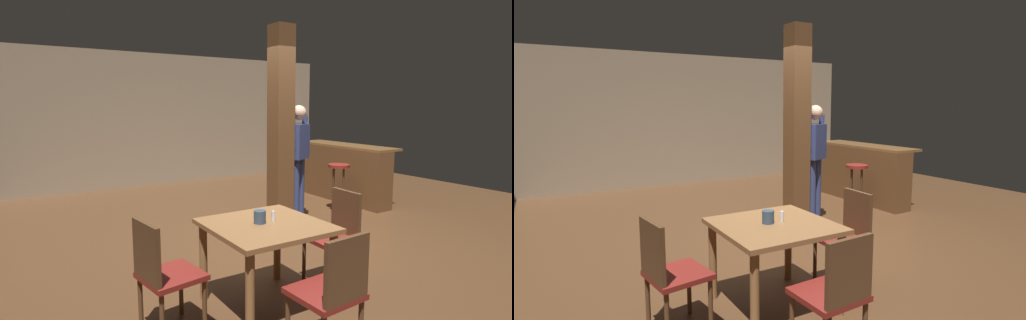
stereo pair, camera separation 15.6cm
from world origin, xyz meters
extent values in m
plane|color=#4C301C|center=(0.00, 0.00, 0.00)|extent=(10.80, 10.80, 0.00)
cube|color=gray|center=(0.00, 4.50, 1.40)|extent=(8.00, 0.10, 2.80)
cube|color=brown|center=(0.32, 0.60, 1.40)|extent=(0.28, 0.28, 2.80)
cube|color=brown|center=(-1.14, -1.24, 0.71)|extent=(0.94, 0.94, 0.04)
cylinder|color=brown|center=(-0.74, -0.84, 0.35)|extent=(0.07, 0.07, 0.69)
cylinder|color=brown|center=(-1.54, -0.84, 0.35)|extent=(0.07, 0.07, 0.69)
cylinder|color=brown|center=(-0.74, -1.63, 0.35)|extent=(0.07, 0.07, 0.69)
cylinder|color=brown|center=(-1.54, -1.63, 0.35)|extent=(0.07, 0.07, 0.69)
cube|color=maroon|center=(-1.17, -2.02, 0.45)|extent=(0.44, 0.44, 0.04)
cube|color=#4C301C|center=(-1.16, -2.21, 0.68)|extent=(0.38, 0.06, 0.45)
cylinder|color=#4C301C|center=(-1.01, -1.83, 0.23)|extent=(0.04, 0.04, 0.43)
cube|color=maroon|center=(-0.37, -1.20, 0.45)|extent=(0.43, 0.43, 0.04)
cube|color=#4C301C|center=(-0.18, -1.20, 0.68)|extent=(0.05, 0.38, 0.45)
cylinder|color=#4C301C|center=(-0.55, -1.37, 0.23)|extent=(0.04, 0.04, 0.43)
cylinder|color=#4C301C|center=(-0.54, -1.02, 0.23)|extent=(0.04, 0.04, 0.43)
cylinder|color=#4C301C|center=(-0.20, -1.38, 0.23)|extent=(0.04, 0.04, 0.43)
cylinder|color=#4C301C|center=(-0.19, -1.03, 0.23)|extent=(0.04, 0.04, 0.43)
cube|color=maroon|center=(-1.96, -1.20, 0.45)|extent=(0.48, 0.48, 0.04)
cube|color=#4C301C|center=(-2.15, -1.22, 0.68)|extent=(0.09, 0.38, 0.45)
cylinder|color=#4C301C|center=(-1.81, -1.00, 0.23)|extent=(0.04, 0.04, 0.43)
cylinder|color=#4C301C|center=(-1.76, -1.34, 0.23)|extent=(0.04, 0.04, 0.43)
cylinder|color=#4C301C|center=(-2.16, -1.05, 0.23)|extent=(0.04, 0.04, 0.43)
cylinder|color=#33475B|center=(-1.18, -1.20, 0.79)|extent=(0.10, 0.10, 0.11)
cylinder|color=silver|center=(-1.05, -1.22, 0.78)|extent=(0.03, 0.03, 0.09)
cube|color=navy|center=(0.63, 0.59, 1.20)|extent=(0.39, 0.33, 0.50)
sphere|color=tan|center=(0.63, 0.59, 1.61)|extent=(0.28, 0.28, 0.21)
cylinder|color=navy|center=(0.70, 0.63, 0.47)|extent=(0.16, 0.16, 0.95)
cylinder|color=navy|center=(0.56, 0.56, 0.47)|extent=(0.16, 0.16, 0.95)
cylinder|color=navy|center=(0.81, 0.67, 1.35)|extent=(0.11, 0.11, 0.46)
cylinder|color=navy|center=(0.46, 0.51, 1.35)|extent=(0.11, 0.11, 0.46)
cube|color=brown|center=(2.28, 1.32, 0.99)|extent=(0.56, 2.05, 0.04)
cube|color=brown|center=(2.18, 1.32, 0.49)|extent=(0.36, 2.05, 0.97)
cylinder|color=maroon|center=(1.61, 0.78, 0.74)|extent=(0.35, 0.35, 0.05)
torus|color=#422816|center=(1.61, 0.78, 0.26)|extent=(0.25, 0.25, 0.02)
cylinder|color=#422816|center=(1.61, 0.89, 0.36)|extent=(0.03, 0.03, 0.72)
cylinder|color=#422816|center=(1.61, 0.66, 0.36)|extent=(0.03, 0.03, 0.72)
cylinder|color=#422816|center=(1.72, 0.78, 0.36)|extent=(0.03, 0.03, 0.72)
cylinder|color=#422816|center=(1.50, 0.78, 0.36)|extent=(0.03, 0.03, 0.72)
camera|label=1|loc=(-2.93, -3.94, 1.72)|focal=28.00mm
camera|label=2|loc=(-2.79, -4.02, 1.72)|focal=28.00mm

